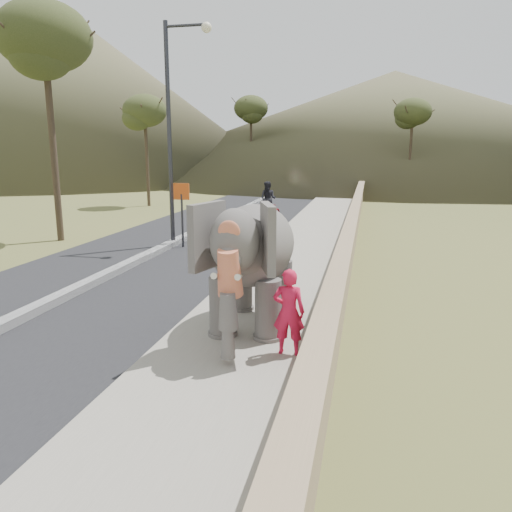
% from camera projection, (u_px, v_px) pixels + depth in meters
% --- Properties ---
extents(ground, '(160.00, 160.00, 0.00)m').
position_uv_depth(ground, '(165.00, 467.00, 5.87)').
color(ground, olive).
rests_on(ground, ground).
extents(road, '(7.00, 120.00, 0.03)m').
position_uv_depth(road, '(143.00, 261.00, 16.47)').
color(road, black).
rests_on(road, ground).
extents(median, '(0.35, 120.00, 0.22)m').
position_uv_depth(median, '(142.00, 258.00, 16.45)').
color(median, black).
rests_on(median, ground).
extents(walkway, '(3.00, 120.00, 0.15)m').
position_uv_depth(walkway, '(292.00, 267.00, 15.38)').
color(walkway, '#9E9687').
rests_on(walkway, ground).
extents(parapet, '(0.30, 120.00, 1.10)m').
position_uv_depth(parapet, '(347.00, 254.00, 14.93)').
color(parapet, tan).
rests_on(parapet, ground).
extents(lamppost, '(1.76, 0.36, 8.00)m').
position_uv_depth(lamppost, '(177.00, 113.00, 17.94)').
color(lamppost, '#303136').
rests_on(lamppost, ground).
extents(signboard, '(0.60, 0.08, 2.40)m').
position_uv_depth(signboard, '(182.00, 204.00, 18.33)').
color(signboard, '#2D2D33').
rests_on(signboard, ground).
extents(hill_left, '(60.00, 60.00, 22.00)m').
position_uv_depth(hill_left, '(54.00, 89.00, 64.11)').
color(hill_left, brown).
rests_on(hill_left, ground).
extents(hill_far, '(80.00, 80.00, 14.00)m').
position_uv_depth(hill_far, '(393.00, 123.00, 70.01)').
color(hill_far, brown).
rests_on(hill_far, ground).
extents(elephant_and_man, '(2.16, 3.58, 2.56)m').
position_uv_depth(elephant_and_man, '(254.00, 263.00, 9.98)').
color(elephant_and_man, '#68635E').
rests_on(elephant_and_man, ground).
extents(motorcyclist, '(1.22, 1.79, 2.00)m').
position_uv_depth(motorcyclist, '(271.00, 205.00, 25.34)').
color(motorcyclist, maroon).
rests_on(motorcyclist, ground).
extents(trees, '(48.64, 43.68, 9.24)m').
position_uv_depth(trees, '(353.00, 142.00, 30.62)').
color(trees, '#473828').
rests_on(trees, ground).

